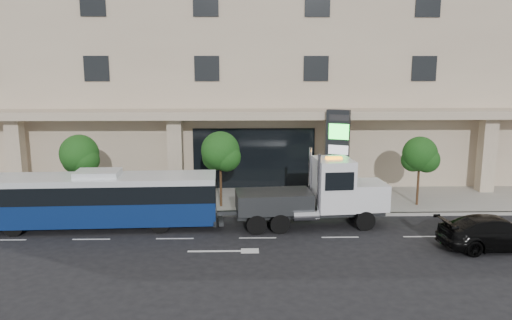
{
  "coord_description": "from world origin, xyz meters",
  "views": [
    {
      "loc": [
        -0.64,
        -24.46,
        8.24
      ],
      "look_at": [
        -0.0,
        2.0,
        3.17
      ],
      "focal_mm": 35.0,
      "sensor_mm": 36.0,
      "label": 1
    }
  ],
  "objects_px": {
    "tow_truck": "(318,195)",
    "signage_pylon": "(337,154)",
    "black_sedan": "(495,233)",
    "city_bus": "(99,199)"
  },
  "relations": [
    {
      "from": "black_sedan",
      "to": "signage_pylon",
      "type": "bearing_deg",
      "value": 30.78
    },
    {
      "from": "signage_pylon",
      "to": "black_sedan",
      "type": "bearing_deg",
      "value": -30.34
    },
    {
      "from": "tow_truck",
      "to": "signage_pylon",
      "type": "xyz_separation_m",
      "value": [
        1.82,
        4.7,
        1.29
      ]
    },
    {
      "from": "tow_truck",
      "to": "signage_pylon",
      "type": "distance_m",
      "value": 5.2
    },
    {
      "from": "city_bus",
      "to": "black_sedan",
      "type": "height_order",
      "value": "city_bus"
    },
    {
      "from": "black_sedan",
      "to": "city_bus",
      "type": "bearing_deg",
      "value": 75.04
    },
    {
      "from": "city_bus",
      "to": "black_sedan",
      "type": "xyz_separation_m",
      "value": [
        18.79,
        -3.4,
        -0.78
      ]
    },
    {
      "from": "tow_truck",
      "to": "black_sedan",
      "type": "relative_size",
      "value": 1.69
    },
    {
      "from": "city_bus",
      "to": "black_sedan",
      "type": "relative_size",
      "value": 2.3
    },
    {
      "from": "city_bus",
      "to": "tow_truck",
      "type": "xyz_separation_m",
      "value": [
        11.19,
        0.01,
        0.11
      ]
    }
  ]
}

